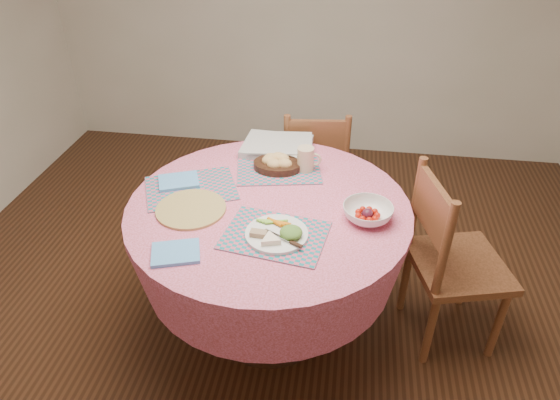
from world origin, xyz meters
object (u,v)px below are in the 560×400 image
Objects in this scene: dining_table at (269,240)px; chair_right at (449,259)px; dinner_plate at (278,233)px; latte_mug at (306,159)px; fruit_bowl at (368,213)px; wicker_trivet at (191,209)px; chair_back at (314,171)px; bread_bowl at (277,162)px.

dining_table is 0.83m from chair_right.
dinner_plate is 2.15× the size of latte_mug.
dinner_plate is 0.99× the size of fruit_bowl.
wicker_trivet is at bearing -164.47° from dining_table.
wicker_trivet is 0.61m from latte_mug.
chair_back is 1.06m from wicker_trivet.
dining_table is at bearing 73.65° from chair_back.
fruit_bowl is (0.75, 0.05, 0.03)m from wicker_trivet.
chair_back is at bearing 86.78° from dinner_plate.
chair_back is at bearing 108.47° from fruit_bowl.
latte_mug is (-0.01, -0.50, 0.36)m from chair_back.
latte_mug reaches higher than bread_bowl.
bread_bowl is 0.56m from fruit_bowl.
bread_bowl is at bearing 51.90° from wicker_trivet.
bread_bowl is (-0.15, -0.51, 0.34)m from chair_back.
dining_table is 0.43m from latte_mug.
wicker_trivet is (-0.46, -0.91, 0.30)m from chair_back.
chair_back is at bearing 89.24° from latte_mug.
latte_mug reaches higher than dining_table.
dining_table is 4.93× the size of dinner_plate.
latte_mug is (0.45, 0.41, 0.06)m from wicker_trivet.
dining_table is 0.38m from bread_bowl.
dinner_plate is 1.09× the size of bread_bowl.
dining_table is 0.32m from dinner_plate.
wicker_trivet is at bearing 83.36° from chair_right.
wicker_trivet is (-1.15, -0.17, 0.28)m from chair_right.
latte_mug is at bearing 82.26° from chair_back.
wicker_trivet is 1.30× the size of bread_bowl.
bread_bowl is 0.90× the size of fruit_bowl.
fruit_bowl is (-0.40, -0.12, 0.30)m from chair_right.
chair_right is at bearing -15.08° from bread_bowl.
dining_table is at bearing -87.92° from bread_bowl.
fruit_bowl is at bearing 101.48° from chair_back.
fruit_bowl is (0.42, -0.04, 0.23)m from dining_table.
chair_back is at bearing 27.82° from chair_right.
chair_right is at bearing 17.35° from fruit_bowl.
chair_right is 0.92m from bread_bowl.
dining_table is 0.48m from fruit_bowl.
chair_right is at bearing 8.50° from wicker_trivet.
dinner_plate is 0.54m from latte_mug.
chair_right is 3.06× the size of wicker_trivet.
wicker_trivet reaches higher than dining_table.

